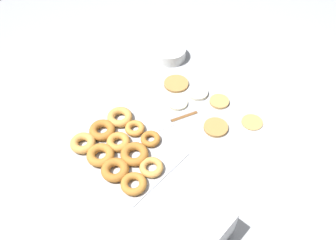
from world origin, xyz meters
TOP-DOWN VIEW (x-y plane):
  - ground_plane at (0.00, 0.00)m, footprint 3.00×3.00m
  - pancake_0 at (0.12, 0.04)m, footprint 0.11×0.11m
  - pancake_1 at (-0.10, 0.04)m, footprint 0.09×0.09m
  - pancake_2 at (0.04, 0.18)m, footprint 0.09×0.09m
  - pancake_3 at (-0.19, 0.13)m, footprint 0.12×0.12m
  - pancake_4 at (0.22, 0.17)m, footprint 0.09×0.09m
  - pancake_5 at (-0.07, 0.15)m, footprint 0.10×0.10m
  - donut_tray at (-0.10, -0.32)m, footprint 0.41×0.32m
  - batter_bowl at (-0.35, 0.27)m, footprint 0.17×0.17m
  - container_stack at (0.39, -0.36)m, footprint 0.13×0.14m
  - spatula at (-0.06, -0.08)m, footprint 0.13×0.23m

SIDE VIEW (x-z plane):
  - ground_plane at x=0.00m, z-range 0.00..0.00m
  - spatula at x=-0.06m, z-range 0.00..0.01m
  - pancake_4 at x=0.22m, z-range 0.00..0.01m
  - pancake_2 at x=0.04m, z-range 0.00..0.01m
  - pancake_3 at x=-0.19m, z-range 0.00..0.01m
  - pancake_1 at x=-0.10m, z-range 0.00..0.01m
  - pancake_0 at x=0.12m, z-range 0.00..0.01m
  - pancake_5 at x=-0.07m, z-range 0.00..0.02m
  - donut_tray at x=-0.10m, z-range 0.00..0.04m
  - batter_bowl at x=-0.35m, z-range 0.00..0.06m
  - container_stack at x=0.39m, z-range 0.00..0.14m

